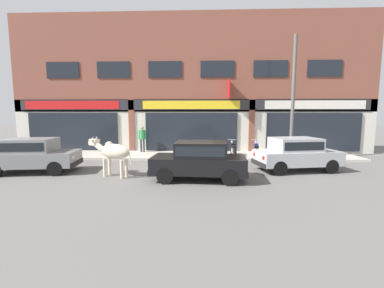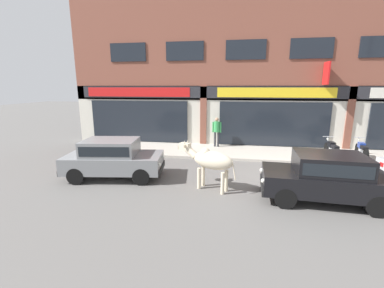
{
  "view_description": "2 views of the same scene",
  "coord_description": "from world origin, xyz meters",
  "views": [
    {
      "loc": [
        0.69,
        -11.26,
        2.52
      ],
      "look_at": [
        0.21,
        1.0,
        1.05
      ],
      "focal_mm": 24.0,
      "sensor_mm": 36.0,
      "label": 1
    },
    {
      "loc": [
        -2.13,
        -9.36,
        3.36
      ],
      "look_at": [
        -3.82,
        1.0,
        1.0
      ],
      "focal_mm": 24.0,
      "sensor_mm": 36.0,
      "label": 2
    }
  ],
  "objects": [
    {
      "name": "ground_plane",
      "position": [
        0.0,
        0.0,
        0.0
      ],
      "size": [
        90.0,
        90.0,
        0.0
      ],
      "primitive_type": "plane",
      "color": "#605E5B"
    },
    {
      "name": "sidewalk",
      "position": [
        0.0,
        3.66,
        0.06
      ],
      "size": [
        19.0,
        2.91,
        0.12
      ],
      "primitive_type": "cube",
      "color": "#B7AFA3",
      "rests_on": "ground"
    },
    {
      "name": "shop_building",
      "position": [
        0.0,
        5.37,
        4.15
      ],
      "size": [
        23.0,
        1.4,
        8.74
      ],
      "color": "brown",
      "rests_on": "ground"
    },
    {
      "name": "cow",
      "position": [
        -2.84,
        -1.31,
        1.01
      ],
      "size": [
        2.02,
        1.12,
        1.61
      ],
      "color": "beige",
      "rests_on": "ground"
    },
    {
      "name": "car_0",
      "position": [
        4.81,
        0.0,
        0.81
      ],
      "size": [
        3.8,
        2.22,
        1.46
      ],
      "color": "black",
      "rests_on": "ground"
    },
    {
      "name": "car_1",
      "position": [
        0.61,
        -1.69,
        0.81
      ],
      "size": [
        3.69,
        1.8,
        1.46
      ],
      "color": "black",
      "rests_on": "ground"
    },
    {
      "name": "car_2",
      "position": [
        -6.51,
        -0.77,
        0.81
      ],
      "size": [
        3.76,
        2.07,
        1.46
      ],
      "color": "black",
      "rests_on": "ground"
    },
    {
      "name": "motorcycle_0",
      "position": [
        2.47,
        3.2,
        0.51
      ],
      "size": [
        0.52,
        1.81,
        0.88
      ],
      "color": "black",
      "rests_on": "sidewalk"
    },
    {
      "name": "motorcycle_1",
      "position": [
        3.76,
        3.23,
        0.51
      ],
      "size": [
        0.59,
        1.8,
        0.88
      ],
      "color": "black",
      "rests_on": "sidewalk"
    },
    {
      "name": "pedestrian",
      "position": [
        -3.02,
        4.5,
        1.1
      ],
      "size": [
        0.5,
        0.32,
        1.6
      ],
      "color": "#2D2D33",
      "rests_on": "sidewalk"
    },
    {
      "name": "utility_pole",
      "position": [
        5.44,
        2.5,
        3.32
      ],
      "size": [
        0.18,
        0.18,
        6.39
      ],
      "primitive_type": "cylinder",
      "color": "#595651",
      "rests_on": "sidewalk"
    }
  ]
}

